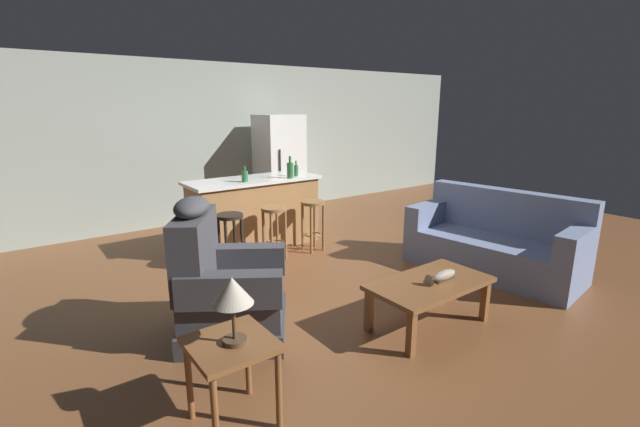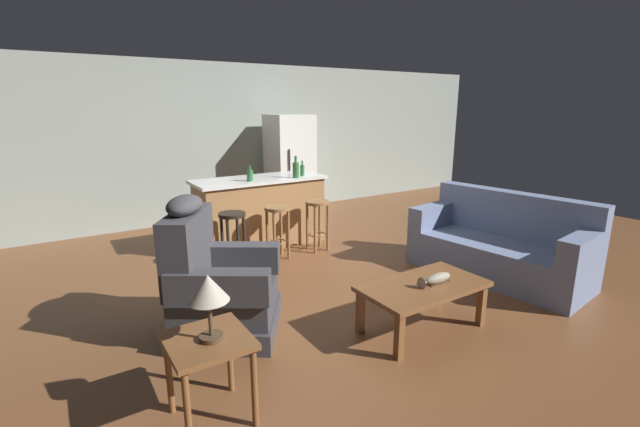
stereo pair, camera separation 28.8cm
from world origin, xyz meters
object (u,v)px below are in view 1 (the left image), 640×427
at_px(fish_figurine, 442,276).
at_px(end_table, 232,356).
at_px(couch, 495,243).
at_px(bar_stool_middle, 274,223).
at_px(recliner_near_lamp, 224,288).
at_px(bar_stool_left, 230,231).
at_px(bar_stool_right, 313,216).
at_px(table_lamp, 232,294).
at_px(bottle_wine_dark, 290,170).
at_px(bottle_tall_green, 245,176).
at_px(kitchen_island, 255,212).
at_px(refrigerator, 279,167).
at_px(coffee_table, 430,287).
at_px(bottle_short_amber, 296,170).

xyz_separation_m(fish_figurine, end_table, (-2.00, -0.04, -0.00)).
distance_m(couch, end_table, 3.61).
height_order(couch, bar_stool_middle, couch).
distance_m(couch, recliner_near_lamp, 3.20).
relative_size(bar_stool_left, bar_stool_right, 1.00).
xyz_separation_m(fish_figurine, recliner_near_lamp, (-1.59, 0.98, -0.04)).
xyz_separation_m(table_lamp, bar_stool_right, (2.27, 2.40, -0.40)).
bearing_deg(bar_stool_middle, bottle_wine_dark, 36.99).
distance_m(fish_figurine, bottle_tall_green, 2.88).
relative_size(kitchen_island, bar_stool_right, 2.65).
bearing_deg(recliner_near_lamp, bottle_tall_green, 91.26).
relative_size(bar_stool_left, refrigerator, 0.39).
bearing_deg(bottle_wine_dark, kitchen_island, 147.62).
distance_m(couch, kitchen_island, 3.10).
distance_m(coffee_table, bar_stool_left, 2.42).
height_order(bottle_short_amber, bottle_wine_dark, bottle_wine_dark).
height_order(bar_stool_left, refrigerator, refrigerator).
xyz_separation_m(end_table, refrigerator, (2.88, 4.20, 0.42)).
relative_size(coffee_table, refrigerator, 0.62).
height_order(refrigerator, bottle_tall_green, refrigerator).
bearing_deg(bar_stool_middle, kitchen_island, 84.57).
bearing_deg(couch, bottle_wine_dark, -65.77).
xyz_separation_m(refrigerator, bottle_tall_green, (-1.35, -1.37, 0.15)).
distance_m(recliner_near_lamp, bar_stool_right, 2.31).
height_order(bottle_tall_green, bottle_wine_dark, bottle_wine_dark).
bearing_deg(bottle_short_amber, fish_figurine, -96.81).
xyz_separation_m(bar_stool_left, bottle_short_amber, (1.25, 0.47, 0.56)).
bearing_deg(bottle_tall_green, bar_stool_middle, -71.64).
bearing_deg(bottle_short_amber, bar_stool_right, -96.40).
distance_m(coffee_table, couch, 1.70).
bearing_deg(bar_stool_right, refrigerator, 71.92).
height_order(bar_stool_left, bottle_short_amber, bottle_short_amber).
distance_m(kitchen_island, bottle_wine_dark, 0.77).
relative_size(bar_stool_left, bottle_tall_green, 3.33).
height_order(table_lamp, bar_stool_middle, table_lamp).
xyz_separation_m(couch, table_lamp, (-3.56, -0.52, 0.53)).
distance_m(end_table, kitchen_island, 3.47).
bearing_deg(bar_stool_left, fish_figurine, -68.66).
relative_size(coffee_table, couch, 0.55).
bearing_deg(couch, refrigerator, -87.28).
relative_size(couch, bottle_wine_dark, 6.73).
bearing_deg(bottle_tall_green, recliner_near_lamp, -121.97).
distance_m(fish_figurine, bar_stool_left, 2.50).
distance_m(kitchen_island, bar_stool_right, 0.83).
bearing_deg(bottle_tall_green, kitchen_island, 39.45).
bearing_deg(bottle_short_amber, coffee_table, -98.72).
distance_m(fish_figurine, bottle_wine_dark, 2.76).
distance_m(coffee_table, bar_stool_middle, 2.29).
xyz_separation_m(kitchen_island, bar_stool_middle, (-0.06, -0.63, -0.01)).
height_order(bar_stool_left, bar_stool_middle, same).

